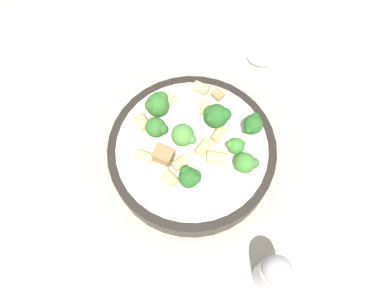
{
  "coord_description": "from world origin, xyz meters",
  "views": [
    {
      "loc": [
        -0.11,
        0.19,
        0.54
      ],
      "look_at": [
        0.0,
        0.0,
        0.05
      ],
      "focal_mm": 35.0,
      "sensor_mm": 36.0,
      "label": 1
    }
  ],
  "objects_px": {
    "pasta_bowl": "(192,151)",
    "rigatoni_3": "(219,134)",
    "rigatoni_2": "(204,147)",
    "chicken_chunk_0": "(218,95)",
    "broccoli_floret_2": "(157,128)",
    "pepper_shaker": "(273,273)",
    "chicken_chunk_1": "(163,155)",
    "rigatoni_6": "(216,160)",
    "broccoli_floret_0": "(216,116)",
    "rigatoni_4": "(169,178)",
    "rigatoni_9": "(201,88)",
    "spoon": "(250,57)",
    "broccoli_floret_5": "(190,177)",
    "rigatoni_5": "(169,100)",
    "broccoli_floret_4": "(246,163)",
    "broccoli_floret_1": "(236,146)",
    "rigatoni_0": "(143,122)",
    "broccoli_floret_3": "(184,136)",
    "rigatoni_8": "(181,164)",
    "rigatoni_7": "(205,108)",
    "broccoli_floret_7": "(253,125)",
    "broccoli_floret_6": "(157,104)",
    "rigatoni_1": "(145,156)"
  },
  "relations": [
    {
      "from": "pasta_bowl",
      "to": "rigatoni_3",
      "type": "xyz_separation_m",
      "value": [
        -0.02,
        -0.04,
        0.02
      ]
    },
    {
      "from": "rigatoni_2",
      "to": "chicken_chunk_0",
      "type": "xyz_separation_m",
      "value": [
        0.03,
        -0.09,
        -0.0
      ]
    },
    {
      "from": "broccoli_floret_2",
      "to": "pepper_shaker",
      "type": "height_order",
      "value": "pepper_shaker"
    },
    {
      "from": "chicken_chunk_1",
      "to": "pepper_shaker",
      "type": "distance_m",
      "value": 0.21
    },
    {
      "from": "rigatoni_2",
      "to": "rigatoni_6",
      "type": "height_order",
      "value": "rigatoni_6"
    },
    {
      "from": "pasta_bowl",
      "to": "chicken_chunk_1",
      "type": "height_order",
      "value": "chicken_chunk_1"
    },
    {
      "from": "broccoli_floret_0",
      "to": "rigatoni_4",
      "type": "distance_m",
      "value": 0.11
    },
    {
      "from": "rigatoni_9",
      "to": "spoon",
      "type": "xyz_separation_m",
      "value": [
        -0.03,
        -0.12,
        -0.04
      ]
    },
    {
      "from": "rigatoni_4",
      "to": "spoon",
      "type": "relative_size",
      "value": 0.15
    },
    {
      "from": "broccoli_floret_0",
      "to": "rigatoni_3",
      "type": "relative_size",
      "value": 1.59
    },
    {
      "from": "rigatoni_2",
      "to": "rigatoni_9",
      "type": "height_order",
      "value": "same"
    },
    {
      "from": "broccoli_floret_5",
      "to": "rigatoni_5",
      "type": "xyz_separation_m",
      "value": [
        0.09,
        -0.1,
        -0.01
      ]
    },
    {
      "from": "pasta_bowl",
      "to": "chicken_chunk_1",
      "type": "xyz_separation_m",
      "value": [
        0.03,
        0.04,
        0.03
      ]
    },
    {
      "from": "broccoli_floret_4",
      "to": "rigatoni_3",
      "type": "distance_m",
      "value": 0.06
    },
    {
      "from": "broccoli_floret_1",
      "to": "rigatoni_0",
      "type": "bearing_deg",
      "value": 13.12
    },
    {
      "from": "broccoli_floret_3",
      "to": "rigatoni_0",
      "type": "xyz_separation_m",
      "value": [
        0.07,
        0.01,
        -0.01
      ]
    },
    {
      "from": "broccoli_floret_0",
      "to": "chicken_chunk_1",
      "type": "height_order",
      "value": "broccoli_floret_0"
    },
    {
      "from": "rigatoni_8",
      "to": "spoon",
      "type": "distance_m",
      "value": 0.25
    },
    {
      "from": "pasta_bowl",
      "to": "broccoli_floret_3",
      "type": "relative_size",
      "value": 6.19
    },
    {
      "from": "broccoli_floret_0",
      "to": "broccoli_floret_5",
      "type": "distance_m",
      "value": 0.1
    },
    {
      "from": "rigatoni_5",
      "to": "rigatoni_7",
      "type": "xyz_separation_m",
      "value": [
        -0.05,
        -0.02,
        0.0
      ]
    },
    {
      "from": "rigatoni_4",
      "to": "chicken_chunk_0",
      "type": "relative_size",
      "value": 1.28
    },
    {
      "from": "rigatoni_0",
      "to": "rigatoni_8",
      "type": "bearing_deg",
      "value": 161.98
    },
    {
      "from": "pasta_bowl",
      "to": "broccoli_floret_2",
      "type": "bearing_deg",
      "value": 10.4
    },
    {
      "from": "pasta_bowl",
      "to": "rigatoni_7",
      "type": "height_order",
      "value": "rigatoni_7"
    },
    {
      "from": "broccoli_floret_2",
      "to": "broccoli_floret_7",
      "type": "relative_size",
      "value": 1.0
    },
    {
      "from": "rigatoni_0",
      "to": "chicken_chunk_0",
      "type": "bearing_deg",
      "value": -125.47
    },
    {
      "from": "chicken_chunk_1",
      "to": "pepper_shaker",
      "type": "height_order",
      "value": "pepper_shaker"
    },
    {
      "from": "broccoli_floret_6",
      "to": "spoon",
      "type": "xyz_separation_m",
      "value": [
        -0.07,
        -0.19,
        -0.06
      ]
    },
    {
      "from": "rigatoni_0",
      "to": "rigatoni_4",
      "type": "bearing_deg",
      "value": 145.76
    },
    {
      "from": "broccoli_floret_0",
      "to": "spoon",
      "type": "xyz_separation_m",
      "value": [
        0.02,
        -0.16,
        -0.06
      ]
    },
    {
      "from": "rigatoni_5",
      "to": "rigatoni_8",
      "type": "distance_m",
      "value": 0.11
    },
    {
      "from": "broccoli_floret_3",
      "to": "rigatoni_4",
      "type": "xyz_separation_m",
      "value": [
        -0.01,
        0.06,
        -0.02
      ]
    },
    {
      "from": "broccoli_floret_3",
      "to": "rigatoni_7",
      "type": "xyz_separation_m",
      "value": [
        0.0,
        -0.06,
        -0.02
      ]
    },
    {
      "from": "rigatoni_3",
      "to": "broccoli_floret_1",
      "type": "bearing_deg",
      "value": 163.61
    },
    {
      "from": "pepper_shaker",
      "to": "rigatoni_7",
      "type": "bearing_deg",
      "value": -40.6
    },
    {
      "from": "rigatoni_5",
      "to": "rigatoni_6",
      "type": "relative_size",
      "value": 0.79
    },
    {
      "from": "broccoli_floret_2",
      "to": "chicken_chunk_0",
      "type": "bearing_deg",
      "value": -112.51
    },
    {
      "from": "rigatoni_8",
      "to": "rigatoni_9",
      "type": "distance_m",
      "value": 0.13
    },
    {
      "from": "pasta_bowl",
      "to": "rigatoni_8",
      "type": "relative_size",
      "value": 11.13
    },
    {
      "from": "pasta_bowl",
      "to": "rigatoni_3",
      "type": "distance_m",
      "value": 0.05
    },
    {
      "from": "rigatoni_1",
      "to": "broccoli_floret_5",
      "type": "bearing_deg",
      "value": -178.31
    },
    {
      "from": "broccoli_floret_1",
      "to": "broccoli_floret_5",
      "type": "relative_size",
      "value": 0.91
    },
    {
      "from": "broccoli_floret_3",
      "to": "rigatoni_1",
      "type": "distance_m",
      "value": 0.06
    },
    {
      "from": "broccoli_floret_4",
      "to": "broccoli_floret_6",
      "type": "height_order",
      "value": "broccoli_floret_6"
    },
    {
      "from": "rigatoni_6",
      "to": "spoon",
      "type": "bearing_deg",
      "value": -77.16
    },
    {
      "from": "broccoli_floret_0",
      "to": "broccoli_floret_4",
      "type": "relative_size",
      "value": 1.19
    },
    {
      "from": "broccoli_floret_7",
      "to": "rigatoni_8",
      "type": "xyz_separation_m",
      "value": [
        0.06,
        0.1,
        -0.02
      ]
    },
    {
      "from": "broccoli_floret_2",
      "to": "spoon",
      "type": "bearing_deg",
      "value": -101.27
    },
    {
      "from": "broccoli_floret_1",
      "to": "rigatoni_8",
      "type": "relative_size",
      "value": 1.34
    }
  ]
}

